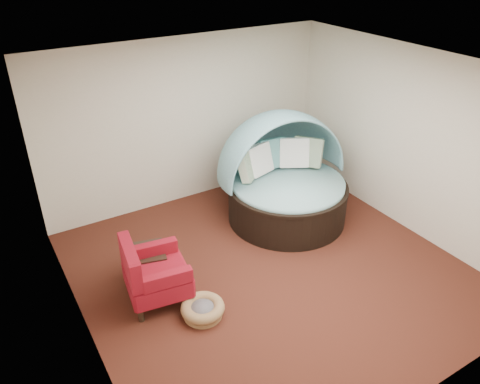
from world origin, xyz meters
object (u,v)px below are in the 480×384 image
pet_basket (203,309)px  red_armchair (153,274)px  canopy_daybed (285,171)px  side_table (147,261)px

pet_basket → red_armchair: size_ratio=0.75×
canopy_daybed → side_table: canopy_daybed is taller
pet_basket → side_table: size_ratio=1.12×
canopy_daybed → pet_basket: (-2.23, -1.40, -0.72)m
canopy_daybed → pet_basket: canopy_daybed is taller
pet_basket → red_armchair: red_armchair is taller
pet_basket → red_armchair: (-0.39, 0.58, 0.32)m
canopy_daybed → side_table: bearing=-164.3°
canopy_daybed → red_armchair: bearing=-155.8°
canopy_daybed → red_armchair: size_ratio=2.45×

